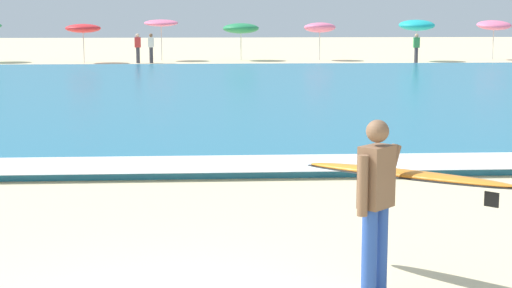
{
  "coord_description": "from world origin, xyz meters",
  "views": [
    {
      "loc": [
        0.14,
        -6.99,
        2.74
      ],
      "look_at": [
        0.76,
        3.04,
        1.1
      ],
      "focal_mm": 57.14,
      "sensor_mm": 36.0,
      "label": 1
    }
  ],
  "objects_px": {
    "surfer_with_board": "(389,189)",
    "beach_umbrella_1": "(83,28)",
    "beach_umbrella_5": "(417,25)",
    "beach_umbrella_2": "(161,23)",
    "beach_umbrella_4": "(320,28)",
    "beach_umbrella_3": "(241,28)",
    "beachgoer_near_row_left": "(151,47)",
    "beachgoer_near_row_right": "(138,47)",
    "beach_umbrella_6": "(494,25)",
    "beachgoer_near_row_mid": "(416,48)"
  },
  "relations": [
    {
      "from": "surfer_with_board",
      "to": "beach_umbrella_1",
      "type": "relative_size",
      "value": 0.93
    },
    {
      "from": "surfer_with_board",
      "to": "beach_umbrella_5",
      "type": "bearing_deg",
      "value": 75.09
    },
    {
      "from": "beach_umbrella_2",
      "to": "beach_umbrella_4",
      "type": "xyz_separation_m",
      "value": [
        8.92,
        -0.17,
        -0.26
      ]
    },
    {
      "from": "beach_umbrella_3",
      "to": "beachgoer_near_row_left",
      "type": "xyz_separation_m",
      "value": [
        -4.91,
        -2.02,
        -0.95
      ]
    },
    {
      "from": "surfer_with_board",
      "to": "beach_umbrella_1",
      "type": "distance_m",
      "value": 37.67
    },
    {
      "from": "beach_umbrella_5",
      "to": "beachgoer_near_row_right",
      "type": "relative_size",
      "value": 1.48
    },
    {
      "from": "beachgoer_near_row_left",
      "to": "beach_umbrella_5",
      "type": "bearing_deg",
      "value": 3.1
    },
    {
      "from": "beach_umbrella_6",
      "to": "beachgoer_near_row_right",
      "type": "bearing_deg",
      "value": -174.37
    },
    {
      "from": "beach_umbrella_2",
      "to": "beach_umbrella_6",
      "type": "xyz_separation_m",
      "value": [
        18.94,
        -0.16,
        -0.14
      ]
    },
    {
      "from": "beach_umbrella_2",
      "to": "beach_umbrella_3",
      "type": "height_order",
      "value": "beach_umbrella_2"
    },
    {
      "from": "beach_umbrella_6",
      "to": "beachgoer_near_row_mid",
      "type": "relative_size",
      "value": 1.47
    },
    {
      "from": "beach_umbrella_1",
      "to": "beach_umbrella_5",
      "type": "distance_m",
      "value": 18.25
    },
    {
      "from": "beach_umbrella_1",
      "to": "beach_umbrella_4",
      "type": "height_order",
      "value": "beach_umbrella_4"
    },
    {
      "from": "beach_umbrella_1",
      "to": "beach_umbrella_6",
      "type": "height_order",
      "value": "beach_umbrella_6"
    },
    {
      "from": "beach_umbrella_5",
      "to": "beachgoer_near_row_left",
      "type": "distance_m",
      "value": 14.69
    },
    {
      "from": "beach_umbrella_4",
      "to": "beach_umbrella_3",
      "type": "bearing_deg",
      "value": 178.33
    },
    {
      "from": "beachgoer_near_row_left",
      "to": "beach_umbrella_6",
      "type": "bearing_deg",
      "value": 5.59
    },
    {
      "from": "beach_umbrella_3",
      "to": "beachgoer_near_row_left",
      "type": "distance_m",
      "value": 5.4
    },
    {
      "from": "beach_umbrella_1",
      "to": "beach_umbrella_2",
      "type": "bearing_deg",
      "value": 23.48
    },
    {
      "from": "beach_umbrella_3",
      "to": "beachgoer_near_row_left",
      "type": "bearing_deg",
      "value": -157.63
    },
    {
      "from": "beach_umbrella_6",
      "to": "beach_umbrella_3",
      "type": "bearing_deg",
      "value": 179.5
    },
    {
      "from": "beach_umbrella_4",
      "to": "surfer_with_board",
      "type": "bearing_deg",
      "value": -96.93
    },
    {
      "from": "beach_umbrella_2",
      "to": "beach_umbrella_3",
      "type": "bearing_deg",
      "value": -0.49
    },
    {
      "from": "beach_umbrella_4",
      "to": "beach_umbrella_5",
      "type": "height_order",
      "value": "beach_umbrella_5"
    },
    {
      "from": "beach_umbrella_5",
      "to": "beach_umbrella_2",
      "type": "bearing_deg",
      "value": 174.89
    },
    {
      "from": "beach_umbrella_1",
      "to": "beach_umbrella_2",
      "type": "xyz_separation_m",
      "value": [
        4.07,
        1.77,
        0.25
      ]
    },
    {
      "from": "beach_umbrella_1",
      "to": "beach_umbrella_2",
      "type": "height_order",
      "value": "beach_umbrella_2"
    },
    {
      "from": "surfer_with_board",
      "to": "beach_umbrella_2",
      "type": "bearing_deg",
      "value": 96.31
    },
    {
      "from": "beachgoer_near_row_mid",
      "to": "beachgoer_near_row_left",
      "type": "bearing_deg",
      "value": 174.99
    },
    {
      "from": "beach_umbrella_1",
      "to": "beachgoer_near_row_left",
      "type": "relative_size",
      "value": 1.33
    },
    {
      "from": "surfer_with_board",
      "to": "beach_umbrella_2",
      "type": "relative_size",
      "value": 0.83
    },
    {
      "from": "beach_umbrella_2",
      "to": "beach_umbrella_5",
      "type": "xyz_separation_m",
      "value": [
        14.17,
        -1.27,
        -0.12
      ]
    },
    {
      "from": "beach_umbrella_4",
      "to": "beach_umbrella_6",
      "type": "height_order",
      "value": "beach_umbrella_6"
    },
    {
      "from": "beach_umbrella_5",
      "to": "beachgoer_near_row_right",
      "type": "xyz_separation_m",
      "value": [
        -15.32,
        -0.88,
        -1.14
      ]
    },
    {
      "from": "beach_umbrella_3",
      "to": "beachgoer_near_row_mid",
      "type": "bearing_deg",
      "value": -19.5
    },
    {
      "from": "surfer_with_board",
      "to": "beachgoer_near_row_mid",
      "type": "xyz_separation_m",
      "value": [
        9.41,
        35.2,
        -0.18
      ]
    },
    {
      "from": "surfer_with_board",
      "to": "beachgoer_near_row_left",
      "type": "xyz_separation_m",
      "value": [
        -4.71,
        36.44,
        -0.18
      ]
    },
    {
      "from": "beach_umbrella_5",
      "to": "beach_umbrella_6",
      "type": "xyz_separation_m",
      "value": [
        4.76,
        1.11,
        -0.02
      ]
    },
    {
      "from": "beach_umbrella_3",
      "to": "beach_umbrella_6",
      "type": "xyz_separation_m",
      "value": [
        14.47,
        -0.13,
        0.17
      ]
    },
    {
      "from": "beach_umbrella_4",
      "to": "beach_umbrella_6",
      "type": "bearing_deg",
      "value": 0.02
    },
    {
      "from": "beachgoer_near_row_left",
      "to": "surfer_with_board",
      "type": "bearing_deg",
      "value": -82.64
    },
    {
      "from": "beach_umbrella_5",
      "to": "beach_umbrella_1",
      "type": "bearing_deg",
      "value": -178.43
    },
    {
      "from": "beach_umbrella_4",
      "to": "beach_umbrella_5",
      "type": "xyz_separation_m",
      "value": [
        5.26,
        -1.1,
        0.14
      ]
    },
    {
      "from": "surfer_with_board",
      "to": "beachgoer_near_row_mid",
      "type": "height_order",
      "value": "surfer_with_board"
    },
    {
      "from": "beach_umbrella_3",
      "to": "beach_umbrella_5",
      "type": "bearing_deg",
      "value": -7.22
    },
    {
      "from": "beach_umbrella_2",
      "to": "beach_umbrella_4",
      "type": "relative_size",
      "value": 1.07
    },
    {
      "from": "surfer_with_board",
      "to": "beach_umbrella_5",
      "type": "height_order",
      "value": "beach_umbrella_5"
    },
    {
      "from": "beachgoer_near_row_right",
      "to": "surfer_with_board",
      "type": "bearing_deg",
      "value": -81.54
    },
    {
      "from": "beach_umbrella_1",
      "to": "beach_umbrella_2",
      "type": "distance_m",
      "value": 4.44
    },
    {
      "from": "beach_umbrella_3",
      "to": "beach_umbrella_5",
      "type": "xyz_separation_m",
      "value": [
        9.71,
        -1.23,
        0.19
      ]
    }
  ]
}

